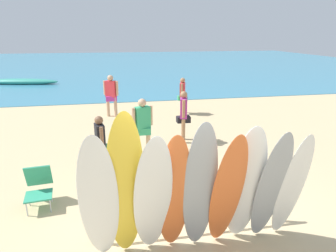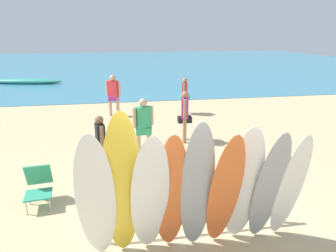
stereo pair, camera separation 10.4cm
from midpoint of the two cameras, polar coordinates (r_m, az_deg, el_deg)
The scene contains 19 objects.
ground at distance 18.70m, azimuth -6.10°, elevation 6.89°, with size 60.00×60.00×0.00m, color tan.
ocean_water at distance 35.01m, azimuth -8.01°, elevation 11.65°, with size 60.00×40.00×0.02m, color teal.
surfboard_rack at distance 5.35m, azimuth 4.57°, elevation -15.17°, with size 3.42×0.07×0.58m.
surfboard_white_0 at distance 4.48m, azimuth -12.86°, elevation -13.55°, with size 0.56×0.06×2.20m, color white.
surfboard_yellow_1 at distance 4.40m, azimuth -8.02°, elevation -11.71°, with size 0.55×0.06×2.48m, color yellow.
surfboard_white_2 at distance 4.50m, azimuth -2.76°, elevation -13.33°, with size 0.57×0.08×2.16m, color white.
surfboard_orange_3 at distance 4.61m, azimuth 1.27°, elevation -12.87°, with size 0.51×0.08×2.08m, color orange.
surfboard_grey_4 at distance 4.59m, azimuth 6.19°, elevation -11.79°, with size 0.50×0.07×2.26m, color #999EA3.
surfboard_orange_5 at distance 4.71m, azimuth 11.30°, elevation -12.35°, with size 0.50×0.08×2.13m, color orange.
surfboard_white_6 at distance 4.90m, azimuth 14.65°, elevation -11.05°, with size 0.58×0.08×2.16m, color white.
surfboard_grey_7 at distance 5.03m, azimuth 19.09°, elevation -11.23°, with size 0.50×0.07×2.08m, color #999EA3.
surfboard_white_8 at distance 5.25m, azimuth 22.63°, elevation -10.86°, with size 0.46×0.06×2.01m, color white.
beachgoer_midbeach at distance 9.44m, azimuth 3.51°, elevation 2.49°, with size 0.42×0.60×1.62m.
beachgoer_near_rack at distance 12.54m, azimuth -10.06°, elevation 6.20°, with size 0.59×0.39×1.71m.
beachgoer_strolling at distance 8.33m, azimuth -4.32°, elevation 0.51°, with size 0.59×0.34×1.64m.
beachgoer_photographing at distance 7.41m, azimuth -12.23°, elevation -2.78°, with size 0.38×0.55×1.47m.
beachgoer_by_water at distance 12.80m, azimuth 3.41°, elevation 6.19°, with size 0.40×0.56×1.54m.
beach_chair_red at distance 6.66m, azimuth -22.88°, elevation -10.12°, with size 0.58×0.75×0.81m.
distant_boat at distance 22.77m, azimuth -25.24°, elevation 7.66°, with size 5.03×1.82×0.40m.
Camera 2 is at (-1.12, -4.37, 3.34)m, focal length 32.22 mm.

